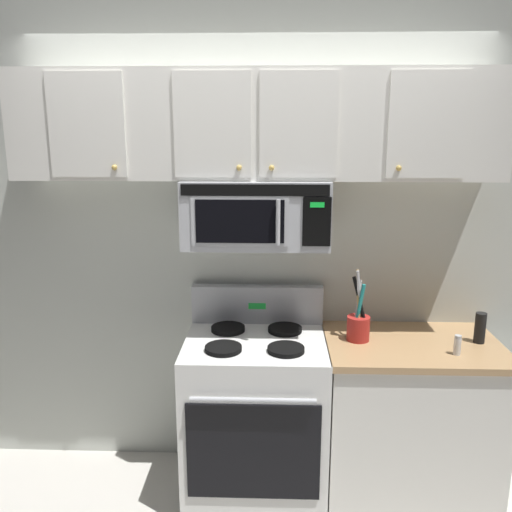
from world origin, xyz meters
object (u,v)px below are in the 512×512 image
salt_shaker (457,345)px  pepper_mill (480,328)px  utensil_crock_red (358,324)px  over_range_microwave (256,212)px  stove_range (256,413)px

salt_shaker → pepper_mill: size_ratio=0.62×
utensil_crock_red → pepper_mill: bearing=-1.1°
over_range_microwave → stove_range: bearing=-89.9°
pepper_mill → stove_range: bearing=-179.4°
stove_range → pepper_mill: stove_range is taller
over_range_microwave → salt_shaker: (1.02, -0.27, -0.62)m
pepper_mill → salt_shaker: bearing=-135.9°
over_range_microwave → pepper_mill: 1.33m
stove_range → over_range_microwave: bearing=90.1°
stove_range → salt_shaker: 1.14m
stove_range → utensil_crock_red: utensil_crock_red is taller
over_range_microwave → pepper_mill: over_range_microwave is taller
over_range_microwave → salt_shaker: size_ratio=7.43×
over_range_microwave → salt_shaker: 1.23m
over_range_microwave → salt_shaker: over_range_microwave is taller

